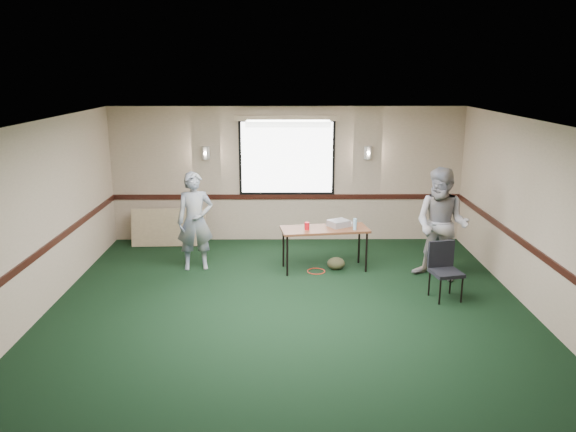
{
  "coord_description": "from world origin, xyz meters",
  "views": [
    {
      "loc": [
        -0.07,
        -7.05,
        3.38
      ],
      "look_at": [
        0.0,
        1.3,
        1.2
      ],
      "focal_mm": 35.0,
      "sensor_mm": 36.0,
      "label": 1
    }
  ],
  "objects_px": {
    "conference_chair": "(444,266)",
    "person_right": "(442,225)",
    "projector": "(339,223)",
    "folding_table": "(325,231)",
    "person_left": "(195,221)"
  },
  "relations": [
    {
      "from": "conference_chair",
      "to": "person_right",
      "type": "relative_size",
      "value": 0.46
    },
    {
      "from": "projector",
      "to": "folding_table",
      "type": "bearing_deg",
      "value": 173.26
    },
    {
      "from": "folding_table",
      "to": "person_left",
      "type": "height_order",
      "value": "person_left"
    },
    {
      "from": "folding_table",
      "to": "person_left",
      "type": "distance_m",
      "value": 2.24
    },
    {
      "from": "conference_chair",
      "to": "projector",
      "type": "bearing_deg",
      "value": 125.62
    },
    {
      "from": "projector",
      "to": "conference_chair",
      "type": "xyz_separation_m",
      "value": [
        1.48,
        -1.36,
        -0.3
      ]
    },
    {
      "from": "folding_table",
      "to": "person_right",
      "type": "distance_m",
      "value": 1.95
    },
    {
      "from": "projector",
      "to": "conference_chair",
      "type": "bearing_deg",
      "value": -73.98
    },
    {
      "from": "person_left",
      "to": "folding_table",
      "type": "bearing_deg",
      "value": -11.9
    },
    {
      "from": "conference_chair",
      "to": "folding_table",
      "type": "bearing_deg",
      "value": 132.48
    },
    {
      "from": "projector",
      "to": "person_left",
      "type": "bearing_deg",
      "value": 149.68
    },
    {
      "from": "folding_table",
      "to": "projector",
      "type": "bearing_deg",
      "value": 16.78
    },
    {
      "from": "projector",
      "to": "conference_chair",
      "type": "distance_m",
      "value": 2.03
    },
    {
      "from": "projector",
      "to": "person_right",
      "type": "relative_size",
      "value": 0.18
    },
    {
      "from": "projector",
      "to": "conference_chair",
      "type": "relative_size",
      "value": 0.39
    }
  ]
}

